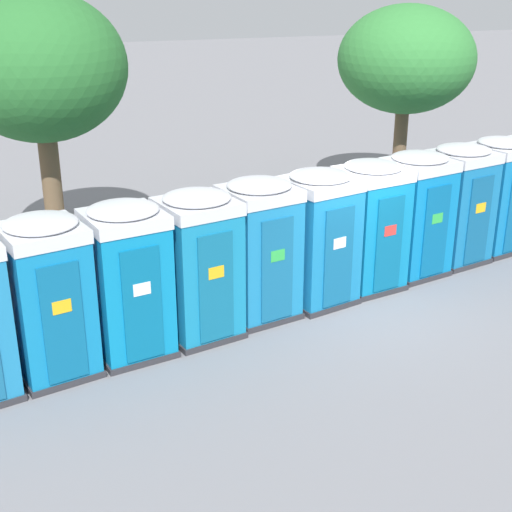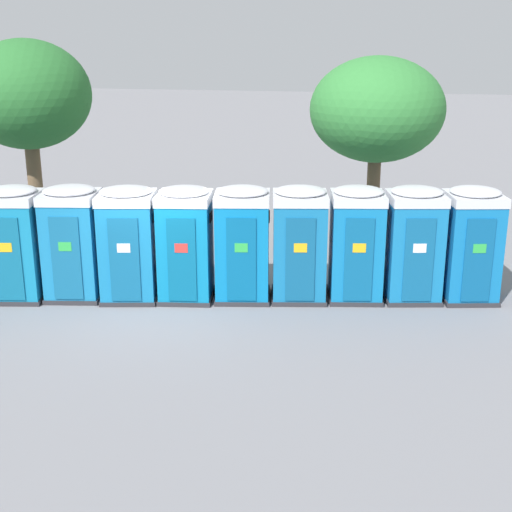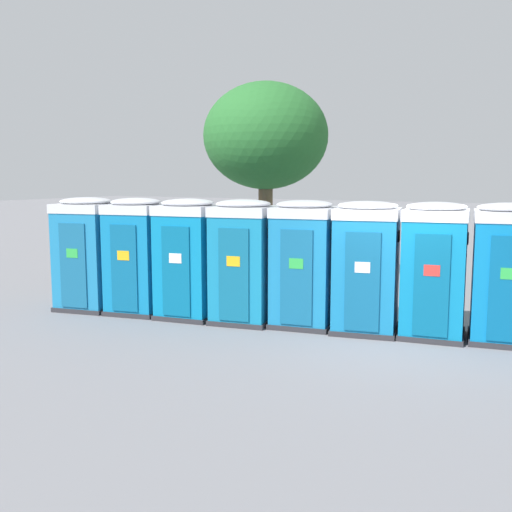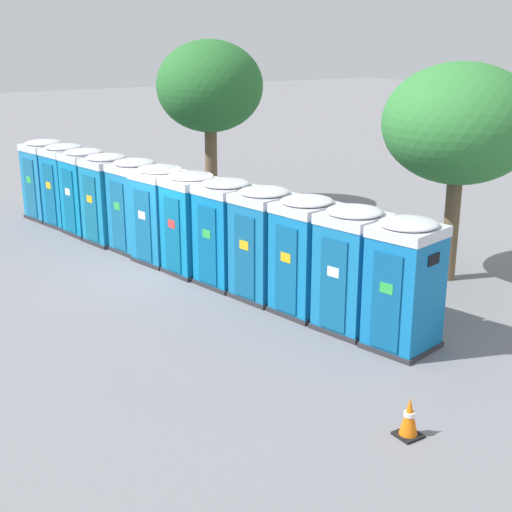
{
  "view_description": "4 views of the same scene",
  "coord_description": "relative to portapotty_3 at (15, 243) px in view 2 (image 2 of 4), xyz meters",
  "views": [
    {
      "loc": [
        -6.42,
        -10.64,
        5.75
      ],
      "look_at": [
        -2.04,
        0.2,
        1.17
      ],
      "focal_mm": 50.0,
      "sensor_mm": 36.0,
      "label": 1
    },
    {
      "loc": [
        5.04,
        -13.78,
        5.7
      ],
      "look_at": [
        2.04,
        0.96,
        0.98
      ],
      "focal_mm": 50.0,
      "sensor_mm": 36.0,
      "label": 2
    },
    {
      "loc": [
        2.92,
        -10.61,
        3.01
      ],
      "look_at": [
        -2.94,
        0.03,
        1.38
      ],
      "focal_mm": 42.0,
      "sensor_mm": 36.0,
      "label": 3
    },
    {
      "loc": [
        15.68,
        -7.25,
        5.75
      ],
      "look_at": [
        2.75,
        1.1,
        0.93
      ],
      "focal_mm": 50.0,
      "sensor_mm": 36.0,
      "label": 4
    }
  ],
  "objects": [
    {
      "name": "street_tree_0",
      "position": [
        7.55,
        5.7,
        2.46
      ],
      "size": [
        3.57,
        3.57,
        5.16
      ],
      "color": "brown",
      "rests_on": "ground"
    },
    {
      "name": "portapotty_5",
      "position": [
        2.47,
        0.46,
        -0.0
      ],
      "size": [
        1.44,
        1.42,
        2.54
      ],
      "color": "#2D2D33",
      "rests_on": "ground"
    },
    {
      "name": "portapotty_10",
      "position": [
        8.62,
        1.7,
        -0.0
      ],
      "size": [
        1.43,
        1.42,
        2.54
      ],
      "color": "#2D2D33",
      "rests_on": "ground"
    },
    {
      "name": "portapotty_3",
      "position": [
        0.0,
        0.0,
        0.0
      ],
      "size": [
        1.4,
        1.39,
        2.54
      ],
      "color": "#2D2D33",
      "rests_on": "ground"
    },
    {
      "name": "portapotty_8",
      "position": [
        6.16,
        1.22,
        -0.0
      ],
      "size": [
        1.39,
        1.39,
        2.54
      ],
      "color": "#2D2D33",
      "rests_on": "ground"
    },
    {
      "name": "street_tree_1",
      "position": [
        -1.81,
        4.38,
        2.79
      ],
      "size": [
        3.46,
        3.46,
        5.59
      ],
      "color": "brown",
      "rests_on": "ground"
    },
    {
      "name": "portapotty_7",
      "position": [
        4.93,
        0.98,
        -0.0
      ],
      "size": [
        1.4,
        1.39,
        2.54
      ],
      "color": "#2D2D33",
      "rests_on": "ground"
    },
    {
      "name": "portapotty_11",
      "position": [
        9.86,
        1.93,
        0.0
      ],
      "size": [
        1.4,
        1.42,
        2.54
      ],
      "color": "#2D2D33",
      "rests_on": "ground"
    },
    {
      "name": "portapotty_9",
      "position": [
        7.39,
        1.47,
        0.0
      ],
      "size": [
        1.35,
        1.38,
        2.54
      ],
      "color": "#2D2D33",
      "rests_on": "ground"
    },
    {
      "name": "portapotty_6",
      "position": [
        3.7,
        0.71,
        0.0
      ],
      "size": [
        1.33,
        1.36,
        2.54
      ],
      "color": "#2D2D33",
      "rests_on": "ground"
    },
    {
      "name": "ground_plane",
      "position": [
        3.18,
        0.07,
        -1.28
      ],
      "size": [
        120.0,
        120.0,
        0.0
      ],
      "primitive_type": "plane",
      "color": "slate"
    },
    {
      "name": "portapotty_4",
      "position": [
        1.22,
        0.31,
        -0.0
      ],
      "size": [
        1.39,
        1.38,
        2.54
      ],
      "color": "#2D2D33",
      "rests_on": "ground"
    }
  ]
}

